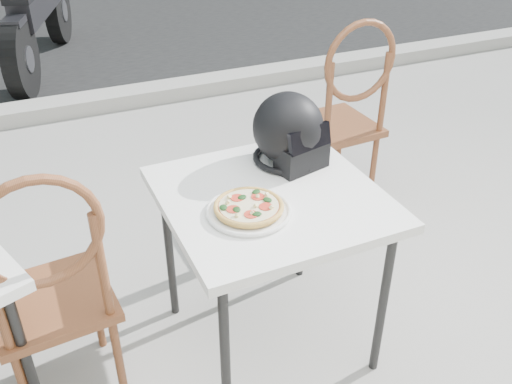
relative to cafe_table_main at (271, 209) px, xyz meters
name	(u,v)px	position (x,y,z in m)	size (l,w,h in m)	color
ground	(339,336)	(0.30, -0.12, -0.70)	(80.00, 80.00, 0.00)	#999691
curb	(162,92)	(0.30, 2.88, -0.64)	(30.00, 0.25, 0.12)	#9E9B93
cafe_table_main	(271,209)	(0.00, 0.00, 0.00)	(0.83, 0.83, 0.77)	white
plate	(249,211)	(-0.13, -0.09, 0.08)	(0.42, 0.42, 0.02)	white
pizza	(249,206)	(-0.13, -0.09, 0.10)	(0.34, 0.34, 0.03)	gold
helmet	(290,133)	(0.17, 0.20, 0.20)	(0.35, 0.36, 0.30)	black
cafe_chair_main	(344,108)	(0.82, 0.82, -0.05)	(0.47, 0.47, 1.17)	brown
cafe_chair_side	(49,285)	(-0.85, -0.01, -0.09)	(0.46, 0.46, 1.11)	brown
motorcycle	(38,16)	(-0.52, 4.11, -0.22)	(0.85, 2.15, 1.11)	black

